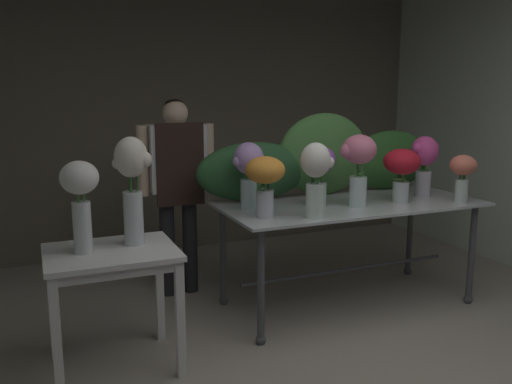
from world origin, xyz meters
The scene contains 16 objects.
ground_plane centered at (0.00, 1.79, 0.00)m, with size 7.86×7.86×0.00m, color #9E9384.
wall_back centered at (0.00, 3.57, 1.50)m, with size 4.94×0.12×2.99m, color #706656.
display_table_glass centered at (0.46, 1.50, 0.70)m, with size 1.99×0.94×0.83m.
side_table_white centered at (-1.36, 1.21, 0.64)m, with size 0.75×0.61×0.74m.
florist centered at (-0.69, 2.24, 0.99)m, with size 0.63×0.24×1.59m.
foliage_backdrop centered at (0.40, 1.85, 1.09)m, with size 2.14×0.27×0.66m.
vase_crimson_anemones centered at (0.82, 1.36, 1.09)m, with size 0.31×0.28×0.41m.
vase_fuchsia_hydrangea centered at (1.14, 1.49, 1.12)m, with size 0.25×0.21×0.48m.
vase_violet_tulips centered at (0.16, 1.48, 1.10)m, with size 0.27×0.25×0.45m.
vase_lilac_dahlias centered at (-0.34, 1.59, 1.11)m, with size 0.23×0.22×0.48m.
vase_rosy_lilies centered at (0.43, 1.35, 1.16)m, with size 0.27×0.25×0.53m.
vase_coral_carnations centered at (1.23, 1.16, 1.06)m, with size 0.20×0.20×0.36m.
vase_ivory_snapdragons centered at (-0.04, 1.16, 1.11)m, with size 0.23×0.20×0.50m.
vase_sunset_roses centered at (-0.34, 1.30, 1.09)m, with size 0.27×0.27×0.41m.
vase_white_roses_tall centered at (-1.51, 1.21, 1.07)m, with size 0.21×0.21×0.53m.
vase_cream_lisianthus_tall centered at (-1.21, 1.27, 1.13)m, with size 0.23×0.20×0.65m.
Camera 1 is at (-1.75, -1.89, 1.65)m, focal length 37.45 mm.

